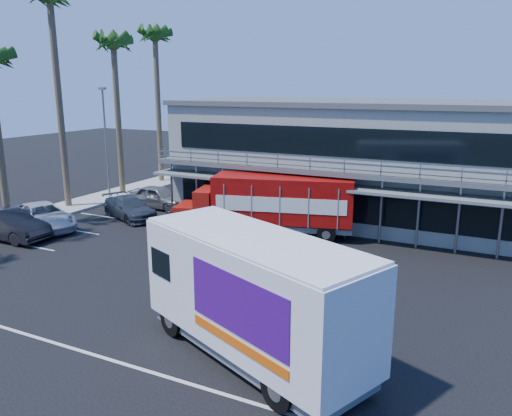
% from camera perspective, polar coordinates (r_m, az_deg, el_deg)
% --- Properties ---
extents(ground, '(120.00, 120.00, 0.00)m').
position_cam_1_polar(ground, '(21.46, -7.58, -8.80)').
color(ground, black).
rests_on(ground, ground).
extents(building, '(22.40, 12.00, 7.30)m').
position_cam_1_polar(building, '(32.71, 11.42, 5.55)').
color(building, gray).
rests_on(building, ground).
extents(curb_strip, '(3.00, 32.00, 0.16)m').
position_cam_1_polar(curb_strip, '(35.37, -22.71, -0.55)').
color(curb_strip, '#A5A399').
rests_on(curb_strip, ground).
extents(palm_d, '(2.80, 2.80, 14.75)m').
position_cam_1_polar(palm_d, '(36.19, -22.42, 20.15)').
color(palm_d, brown).
rests_on(palm_d, ground).
extents(palm_e, '(2.80, 2.80, 12.25)m').
position_cam_1_polar(palm_e, '(39.21, -15.95, 16.78)').
color(palm_e, brown).
rests_on(palm_e, ground).
extents(palm_f, '(2.80, 2.80, 13.25)m').
position_cam_1_polar(palm_f, '(43.78, -11.44, 17.85)').
color(palm_f, brown).
rests_on(palm_f, ground).
extents(light_pole_far, '(0.50, 0.25, 8.09)m').
position_cam_1_polar(light_pole_far, '(37.50, -16.80, 7.58)').
color(light_pole_far, gray).
rests_on(light_pole_far, ground).
extents(red_truck, '(10.23, 4.69, 3.36)m').
position_cam_1_polar(red_truck, '(27.87, 1.72, 0.62)').
color(red_truck, '#A8160D').
rests_on(red_truck, ground).
extents(white_van, '(8.42, 5.72, 3.90)m').
position_cam_1_polar(white_van, '(15.27, -0.23, -9.87)').
color(white_van, white).
rests_on(white_van, ground).
extents(parked_car_b, '(4.91, 1.71, 1.62)m').
position_cam_1_polar(parked_car_b, '(30.38, -26.42, -1.75)').
color(parked_car_b, black).
rests_on(parked_car_b, ground).
extents(parked_car_c, '(5.93, 4.41, 1.50)m').
position_cam_1_polar(parked_car_c, '(31.79, -23.16, -0.88)').
color(parked_car_c, silver).
rests_on(parked_car_c, ground).
extents(parked_car_d, '(5.05, 3.65, 1.36)m').
position_cam_1_polar(parked_car_d, '(32.54, -14.25, 0.02)').
color(parked_car_d, '#2E343D').
rests_on(parked_car_d, ground).
extents(parked_car_e, '(4.63, 1.96, 1.56)m').
position_cam_1_polar(parked_car_e, '(34.80, -11.08, 1.24)').
color(parked_car_e, slate).
rests_on(parked_car_e, ground).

